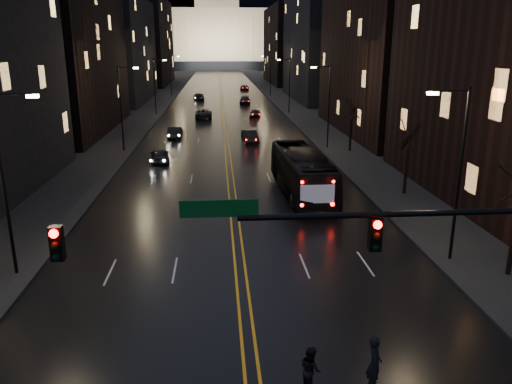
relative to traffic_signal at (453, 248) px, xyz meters
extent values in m
cube|color=black|center=(-5.91, 130.00, -5.09)|extent=(20.00, 320.00, 0.02)
cube|color=black|center=(-19.91, 130.00, -5.02)|extent=(8.00, 320.00, 0.16)
cube|color=black|center=(8.09, 130.00, -5.02)|extent=(8.00, 320.00, 0.16)
cube|color=orange|center=(-5.91, 130.00, -5.08)|extent=(0.62, 320.00, 0.01)
cube|color=black|center=(-26.91, 54.00, 8.90)|extent=(12.00, 30.00, 28.00)
cube|color=black|center=(-26.91, 92.00, 4.90)|extent=(12.00, 34.00, 20.00)
cube|color=black|center=(-26.91, 140.00, 6.90)|extent=(12.00, 40.00, 24.00)
cube|color=black|center=(15.09, 92.00, 7.90)|extent=(12.00, 34.00, 26.00)
cube|color=black|center=(15.09, 140.00, 5.90)|extent=(12.00, 40.00, 22.00)
cube|color=black|center=(-5.91, 250.00, -3.10)|extent=(90.00, 50.00, 4.00)
cube|color=#F6CE8E|center=(-5.91, 250.00, 10.90)|extent=(80.00, 36.00, 24.00)
cylinder|color=black|center=(-0.41, 0.00, 1.10)|extent=(12.00, 0.18, 0.18)
cube|color=black|center=(-11.41, 0.00, 0.50)|extent=(0.35, 0.30, 1.00)
cube|color=black|center=(-2.41, 0.00, 0.50)|extent=(0.35, 0.30, 1.00)
sphere|color=#FF0705|center=(-11.41, -0.18, 0.85)|extent=(0.24, 0.24, 0.24)
sphere|color=#FF0705|center=(-2.41, -0.18, 0.85)|extent=(0.24, 0.24, 0.24)
cube|color=#053F14|center=(-6.91, 0.00, 1.40)|extent=(2.20, 0.06, 0.50)
cylinder|color=black|center=(5.09, 10.00, -0.60)|extent=(0.16, 0.16, 9.00)
cylinder|color=black|center=(4.19, 10.00, 3.70)|extent=(1.80, 0.10, 0.10)
cube|color=#FFD799|center=(3.29, 10.00, 3.60)|extent=(0.50, 0.25, 0.15)
cylinder|color=black|center=(-16.91, 10.00, -0.60)|extent=(0.16, 0.16, 9.00)
cylinder|color=black|center=(-16.01, 10.00, 3.70)|extent=(1.80, 0.10, 0.10)
cube|color=#FFD799|center=(-15.11, 10.00, 3.60)|extent=(0.50, 0.25, 0.15)
cylinder|color=black|center=(5.09, 40.00, -0.60)|extent=(0.16, 0.16, 9.00)
cylinder|color=black|center=(4.19, 40.00, 3.70)|extent=(1.80, 0.10, 0.10)
cube|color=#FFD799|center=(3.29, 40.00, 3.60)|extent=(0.50, 0.25, 0.15)
cylinder|color=black|center=(-16.91, 40.00, -0.60)|extent=(0.16, 0.16, 9.00)
cylinder|color=black|center=(-16.01, 40.00, 3.70)|extent=(1.80, 0.10, 0.10)
cube|color=#FFD799|center=(-15.11, 40.00, 3.60)|extent=(0.50, 0.25, 0.15)
cylinder|color=black|center=(5.09, 70.00, -0.60)|extent=(0.16, 0.16, 9.00)
cylinder|color=black|center=(4.19, 70.00, 3.70)|extent=(1.80, 0.10, 0.10)
cube|color=#FFD799|center=(3.29, 70.00, 3.60)|extent=(0.50, 0.25, 0.15)
cylinder|color=black|center=(-16.91, 70.00, -0.60)|extent=(0.16, 0.16, 9.00)
cylinder|color=black|center=(-16.01, 70.00, 3.70)|extent=(1.80, 0.10, 0.10)
cube|color=#FFD799|center=(-15.11, 70.00, 3.60)|extent=(0.50, 0.25, 0.15)
cylinder|color=black|center=(5.09, 100.00, -0.60)|extent=(0.16, 0.16, 9.00)
cylinder|color=black|center=(4.19, 100.00, 3.70)|extent=(1.80, 0.10, 0.10)
cube|color=#FFD799|center=(3.29, 100.00, 3.60)|extent=(0.50, 0.25, 0.15)
cylinder|color=black|center=(-16.91, 100.00, -0.60)|extent=(0.16, 0.16, 9.00)
cylinder|color=black|center=(-16.01, 100.00, 3.70)|extent=(1.80, 0.10, 0.10)
cube|color=#FFD799|center=(-15.11, 100.00, 3.60)|extent=(0.50, 0.25, 0.15)
cylinder|color=black|center=(7.09, 8.00, -3.35)|extent=(0.24, 0.24, 3.50)
cylinder|color=black|center=(7.09, 22.00, -3.35)|extent=(0.24, 0.24, 3.50)
cylinder|color=black|center=(7.09, 38.00, -3.35)|extent=(0.24, 0.24, 3.50)
imported|color=black|center=(-0.65, 22.78, -3.41)|extent=(3.38, 12.26, 3.38)
imported|color=black|center=(-12.50, 34.42, -4.39)|extent=(2.23, 4.39, 1.43)
imported|color=black|center=(-12.09, 47.88, -4.39)|extent=(1.58, 4.37, 1.43)
imported|color=black|center=(-9.02, 65.11, -4.35)|extent=(2.51, 5.43, 1.51)
imported|color=black|center=(-10.67, 92.69, -4.37)|extent=(2.61, 5.27, 1.47)
imported|color=black|center=(-3.17, 44.11, -4.38)|extent=(1.94, 4.51, 1.44)
imported|color=black|center=(-0.95, 65.31, -4.41)|extent=(2.16, 4.27, 1.39)
imported|color=black|center=(-1.49, 84.09, -4.37)|extent=(2.38, 5.20, 1.48)
imported|color=black|center=(0.20, 116.38, -4.45)|extent=(2.45, 4.85, 1.32)
imported|color=black|center=(-2.02, 0.31, -4.11)|extent=(0.57, 0.78, 1.98)
imported|color=black|center=(-4.07, 0.45, -4.29)|extent=(0.66, 0.89, 1.62)
camera|label=1|loc=(-6.90, -13.22, 5.74)|focal=35.00mm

